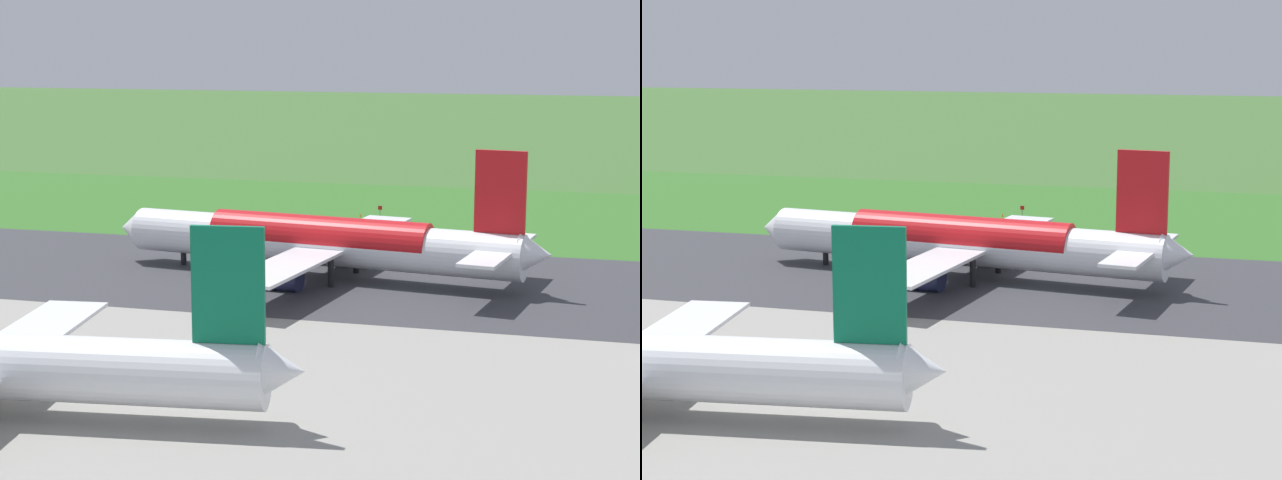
{
  "view_description": "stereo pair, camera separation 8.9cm",
  "coord_description": "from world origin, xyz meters",
  "views": [
    {
      "loc": [
        -28.9,
        121.27,
        28.15
      ],
      "look_at": [
        4.3,
        0.0,
        4.5
      ],
      "focal_mm": 61.88,
      "sensor_mm": 36.0,
      "label": 1
    },
    {
      "loc": [
        -28.98,
        121.24,
        28.15
      ],
      "look_at": [
        4.3,
        0.0,
        4.5
      ],
      "focal_mm": 61.88,
      "sensor_mm": 36.0,
      "label": 2
    }
  ],
  "objects": [
    {
      "name": "ground_plane",
      "position": [
        0.0,
        0.0,
        0.0
      ],
      "size": [
        800.0,
        800.0,
        0.0
      ],
      "primitive_type": "plane",
      "color": "#3D662D"
    },
    {
      "name": "runway_asphalt",
      "position": [
        0.0,
        0.0,
        0.03
      ],
      "size": [
        600.0,
        38.65,
        0.06
      ],
      "primitive_type": "cube",
      "color": "#38383D",
      "rests_on": "ground"
    },
    {
      "name": "apron_concrete",
      "position": [
        0.0,
        54.18,
        0.03
      ],
      "size": [
        440.0,
        110.0,
        0.05
      ],
      "primitive_type": "cube",
      "color": "gray",
      "rests_on": "ground"
    },
    {
      "name": "grass_verge_foreground",
      "position": [
        0.0,
        -39.89,
        0.02
      ],
      "size": [
        600.0,
        80.0,
        0.04
      ],
      "primitive_type": "cube",
      "color": "#346B27",
      "rests_on": "ground"
    },
    {
      "name": "airliner_main",
      "position": [
        3.92,
        0.05,
        4.35
      ],
      "size": [
        54.1,
        44.41,
        15.88
      ],
      "color": "white",
      "rests_on": "ground"
    },
    {
      "name": "no_stopping_sign",
      "position": [
        5.49,
        -38.51,
        1.59
      ],
      "size": [
        0.6,
        0.1,
        2.68
      ],
      "color": "slate",
      "rests_on": "ground"
    },
    {
      "name": "traffic_cone_orange",
      "position": [
        9.71,
        -43.43,
        0.28
      ],
      "size": [
        0.4,
        0.4,
        0.55
      ],
      "primitive_type": "cone",
      "color": "orange",
      "rests_on": "ground"
    }
  ]
}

